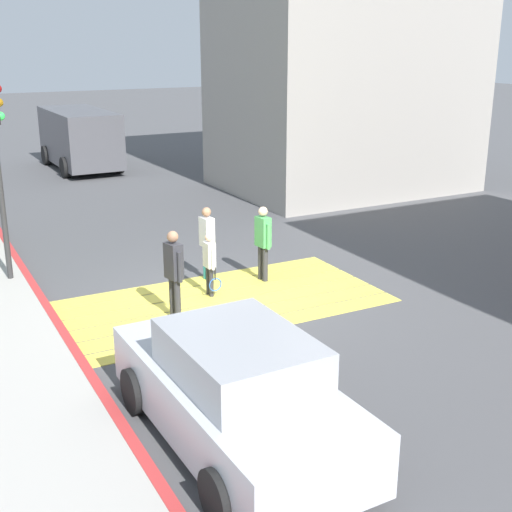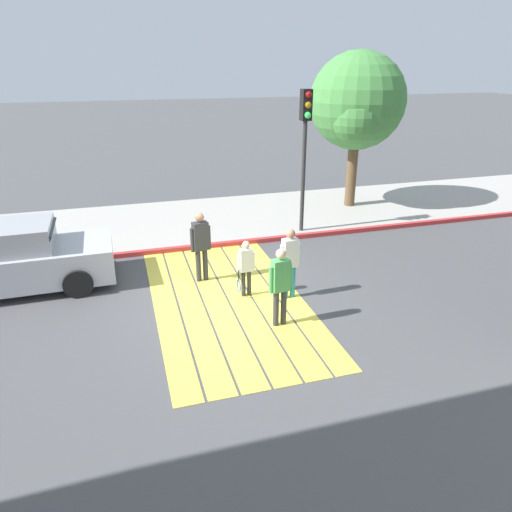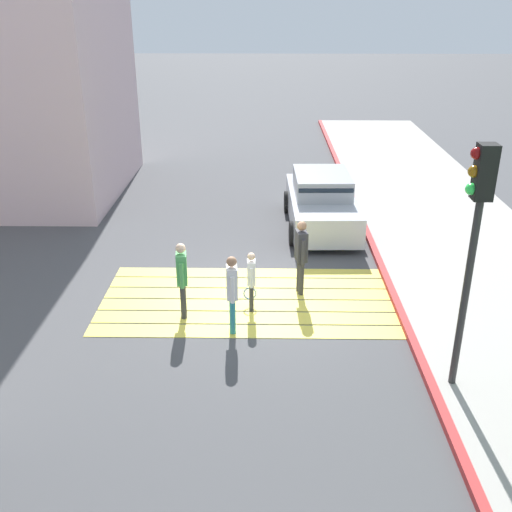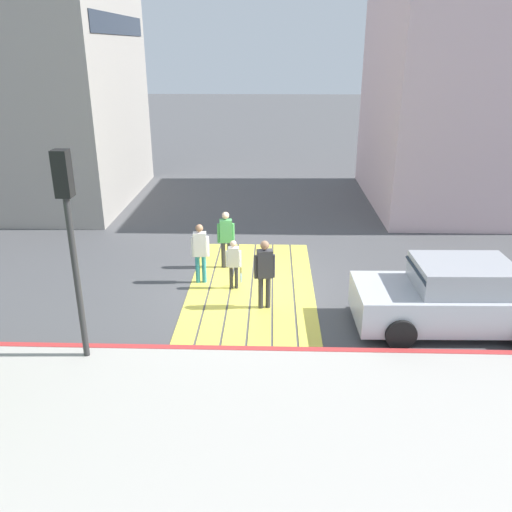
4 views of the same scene
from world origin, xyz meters
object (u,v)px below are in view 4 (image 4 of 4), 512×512
at_px(traffic_light_corner, 69,216).
at_px(pedestrian_adult_trailing, 226,236).
at_px(pedestrian_adult_side, 200,249).
at_px(pedestrian_child_with_racket, 234,262).
at_px(pedestrian_adult_lead, 265,270).
at_px(car_parked_near_curb, 454,298).

height_order(traffic_light_corner, pedestrian_adult_trailing, traffic_light_corner).
bearing_deg(pedestrian_adult_side, pedestrian_child_with_racket, -111.18).
bearing_deg(pedestrian_child_with_racket, pedestrian_adult_lead, -143.31).
bearing_deg(pedestrian_adult_lead, car_parked_near_curb, -101.01).
xyz_separation_m(pedestrian_adult_trailing, pedestrian_adult_side, (-1.05, 0.59, -0.01)).
height_order(car_parked_near_curb, traffic_light_corner, traffic_light_corner).
distance_m(car_parked_near_curb, traffic_light_corner, 8.23).
bearing_deg(traffic_light_corner, pedestrian_adult_trailing, -26.25).
xyz_separation_m(pedestrian_adult_lead, pedestrian_child_with_racket, (1.08, 0.80, -0.25)).
distance_m(pedestrian_adult_lead, pedestrian_child_with_racket, 1.37).
bearing_deg(pedestrian_adult_side, car_parked_near_curb, -110.81).
relative_size(pedestrian_adult_lead, pedestrian_adult_side, 1.05).
height_order(traffic_light_corner, pedestrian_adult_lead, traffic_light_corner).
height_order(pedestrian_adult_trailing, pedestrian_child_with_racket, pedestrian_adult_trailing).
height_order(car_parked_near_curb, pedestrian_child_with_racket, car_parked_near_curb).
distance_m(pedestrian_adult_side, pedestrian_child_with_racket, 1.00).
distance_m(pedestrian_adult_lead, pedestrian_adult_side, 2.23).
bearing_deg(pedestrian_adult_trailing, car_parked_near_curb, -121.79).
distance_m(traffic_light_corner, pedestrian_child_with_racket, 4.98).
relative_size(traffic_light_corner, pedestrian_child_with_racket, 3.19).
relative_size(traffic_light_corner, pedestrian_adult_side, 2.59).
xyz_separation_m(pedestrian_adult_lead, pedestrian_adult_side, (1.43, 1.71, -0.05)).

